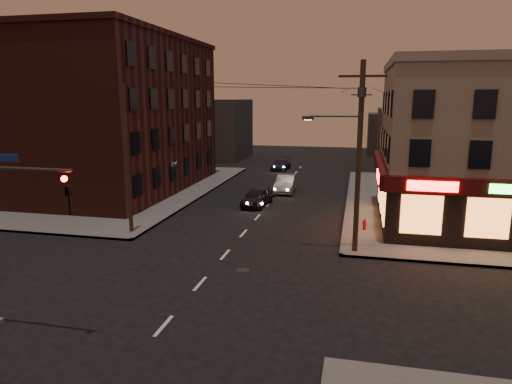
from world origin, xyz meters
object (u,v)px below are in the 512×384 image
(sedan_near, at_px, (257,197))
(fire_hydrant, at_px, (365,224))
(sedan_mid, at_px, (286,184))
(sedan_far, at_px, (281,164))

(sedan_near, bearing_deg, fire_hydrant, -27.05)
(sedan_mid, relative_size, sedan_far, 1.06)
(sedan_far, height_order, fire_hydrant, sedan_far)
(sedan_near, xyz_separation_m, sedan_mid, (1.32, 5.76, 0.04))
(sedan_far, bearing_deg, sedan_near, -82.80)
(sedan_mid, bearing_deg, sedan_far, 100.13)
(sedan_near, xyz_separation_m, fire_hydrant, (8.12, -5.43, -0.18))
(fire_hydrant, bearing_deg, sedan_mid, 121.26)
(sedan_near, height_order, sedan_mid, sedan_mid)
(sedan_near, height_order, fire_hydrant, sedan_near)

